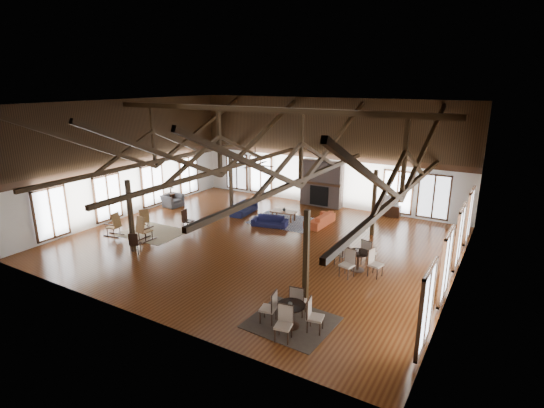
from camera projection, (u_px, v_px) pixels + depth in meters
The scene contains 31 objects.
floor at pixel (259, 242), 18.75m from camera, with size 16.00×16.00×0.00m, color #5C2E13.
ceiling at pixel (258, 103), 17.06m from camera, with size 16.00×14.00×0.02m, color black.
wall_back at pixel (325, 153), 23.69m from camera, with size 16.00×0.02×6.00m, color white.
wall_front at pixel (128, 222), 12.12m from camera, with size 16.00×0.02×6.00m, color white.
wall_left at pixel (127, 159), 21.80m from camera, with size 0.02×14.00×6.00m, color white.
wall_right at pixel (463, 203), 14.01m from camera, with size 0.02×14.00×6.00m, color white.
roof_truss at pixel (258, 152), 17.62m from camera, with size 15.60×14.07×3.14m.
post_grid at pixel (259, 209), 18.32m from camera, with size 8.16×7.16×3.05m.
fireplace at pixel (322, 184), 23.90m from camera, with size 2.50×0.69×2.60m.
ceiling_fan at pixel (255, 164), 16.63m from camera, with size 1.60×1.60×0.75m.
sofa_navy_front at pixel (270, 221), 20.78m from camera, with size 1.73×0.68×0.51m, color #15163B.
sofa_navy_left at pixel (244, 208), 22.79m from camera, with size 0.75×1.91×0.56m, color #141839.
sofa_orange at pixel (320, 219), 20.93m from camera, with size 0.79×2.01×0.59m, color #B24422.
coffee_table at pixel (284, 212), 21.59m from camera, with size 1.33×0.75×0.49m.
vase at pixel (284, 209), 21.59m from camera, with size 0.18×0.18×0.19m, color #B2B2B2.
armchair at pixel (172, 201), 24.01m from camera, with size 0.91×1.05×0.68m, color #363538.
side_table_lamp at pixel (171, 196), 24.44m from camera, with size 0.49×0.49×1.24m.
rocking_chair_a at pixel (144, 220), 20.28m from camera, with size 0.89×0.77×1.02m.
rocking_chair_b at pixel (143, 229), 18.75m from camera, with size 0.53×0.92×1.16m.
rocking_chair_c at pixel (115, 225), 19.38m from camera, with size 0.92×0.59×1.10m.
side_chair_a at pixel (186, 218), 20.12m from camera, with size 0.48×0.48×1.01m.
side_chair_b at pixel (134, 242), 17.35m from camera, with size 0.52×0.52×0.92m.
cafe_table_near at pixel (291, 311), 12.19m from camera, with size 1.94×1.94×0.99m.
cafe_table_far at pixel (358, 258), 15.84m from camera, with size 2.01×2.01×1.03m.
cup_near at pixel (290, 304), 12.05m from camera, with size 0.13×0.13×0.10m, color #B2B2B2.
cup_far at pixel (357, 250), 15.80m from camera, with size 0.13×0.13×0.10m, color #B2B2B2.
tv_console at pixel (389, 210), 22.36m from camera, with size 1.19×0.44×0.59m, color black.
television at pixel (390, 200), 22.19m from camera, with size 0.95×0.12×0.55m, color #B2B2B2.
rug_tan at pixel (152, 233), 19.91m from camera, with size 2.83×2.23×0.01m, color tan.
rug_navy at pixel (284, 221), 21.56m from camera, with size 3.16×2.37×0.01m, color #1B254C.
rug_dark at pixel (291, 322), 12.54m from camera, with size 2.39×2.18×0.01m, color black.
Camera 1 is at (9.40, -14.80, 6.88)m, focal length 28.00 mm.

